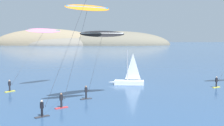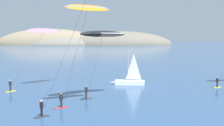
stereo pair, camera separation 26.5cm
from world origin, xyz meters
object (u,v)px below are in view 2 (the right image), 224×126
(kitesurfer_black, at_px, (102,38))
(kitesurfer_pink, at_px, (42,35))
(sailboat_near, at_px, (128,81))
(kitesurfer_orange, at_px, (86,14))

(kitesurfer_black, height_order, kitesurfer_pink, kitesurfer_pink)
(kitesurfer_pink, bearing_deg, kitesurfer_black, -39.90)
(sailboat_near, xyz_separation_m, kitesurfer_pink, (-13.37, -1.91, 7.50))
(sailboat_near, height_order, kitesurfer_orange, kitesurfer_orange)
(sailboat_near, relative_size, kitesurfer_orange, 0.51)
(sailboat_near, bearing_deg, kitesurfer_black, -112.74)
(kitesurfer_orange, bearing_deg, sailboat_near, 66.17)
(kitesurfer_orange, xyz_separation_m, kitesurfer_pink, (-7.63, 11.10, -2.30))
(kitesurfer_black, relative_size, kitesurfer_pink, 0.95)
(sailboat_near, bearing_deg, kitesurfer_pink, -171.89)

